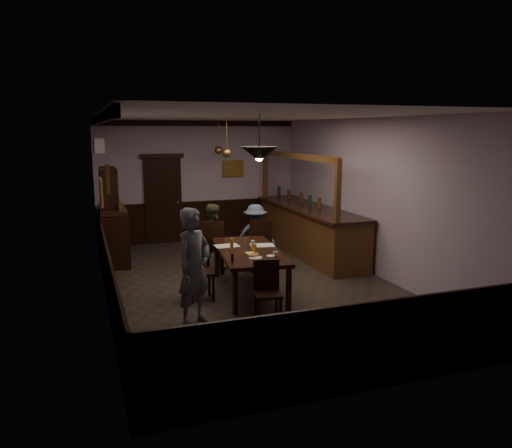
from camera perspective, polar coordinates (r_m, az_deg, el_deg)
name	(u,v)px	position (r m, az deg, el deg)	size (l,w,h in m)	color
room	(249,203)	(8.80, -0.77, 2.43)	(5.01, 8.01, 3.01)	#2D2621
dining_table	(249,253)	(8.55, -0.82, -3.38)	(1.26, 2.31, 0.75)	black
chair_far_left	(213,245)	(9.72, -4.98, -2.36)	(0.56, 0.56, 1.05)	black
chair_far_right	(259,243)	(9.87, 0.32, -2.17)	(0.46, 0.46, 1.04)	black
chair_near	(267,288)	(7.36, 1.30, -7.33)	(0.45, 0.45, 0.89)	black
chair_side	(196,269)	(8.26, -6.88, -5.09)	(0.44, 0.44, 0.96)	black
person_standing	(194,267)	(7.16, -7.09, -4.88)	(0.62, 0.41, 1.70)	slate
person_seated_left	(211,237)	(9.97, -5.13, -1.47)	(0.65, 0.51, 1.34)	#474D2E
person_seated_right	(255,236)	(10.13, -0.07, -1.37)	(0.84, 0.48, 1.30)	#4E566F
newspaper_left	(227,246)	(8.81, -3.36, -2.51)	(0.42, 0.30, 0.01)	silver
newspaper_right	(262,245)	(8.84, 0.71, -2.44)	(0.42, 0.30, 0.01)	silver
napkin	(250,253)	(8.32, -0.67, -3.31)	(0.15, 0.15, 0.00)	#E6C554
saucer	(271,256)	(8.10, 1.74, -3.67)	(0.15, 0.15, 0.01)	white
coffee_cup	(275,254)	(8.06, 2.23, -3.43)	(0.08, 0.08, 0.07)	white
pastry_plate	(255,258)	(7.97, -0.07, -3.89)	(0.22, 0.22, 0.01)	white
pastry_ring_a	(252,255)	(8.02, -0.48, -3.60)	(0.13, 0.13, 0.04)	#C68C47
pastry_ring_b	(255,254)	(8.07, -0.17, -3.49)	(0.13, 0.13, 0.04)	#C68C47
soda_can	(255,248)	(8.43, -0.14, -2.71)	(0.07, 0.07, 0.12)	#FFAD15
beer_glass	(232,244)	(8.50, -2.79, -2.34)	(0.06, 0.06, 0.20)	#BF721E
water_glass	(253,245)	(8.57, -0.37, -2.39)	(0.06, 0.06, 0.15)	silver
pepper_mill	(232,258)	(7.72, -2.72, -3.90)	(0.04, 0.04, 0.14)	black
sideboard	(112,225)	(10.91, -16.08, -0.09)	(0.54, 1.52, 2.00)	black
bar_counter	(309,229)	(11.28, 6.04, -0.55)	(0.94, 4.05, 2.27)	#513115
door_back	(163,201)	(12.47, -10.55, 2.61)	(0.90, 0.06, 2.10)	black
ac_unit	(99,145)	(11.16, -17.54, 8.59)	(0.20, 0.85, 0.30)	white
picture_left_small	(107,179)	(6.69, -16.62, 4.98)	(0.04, 0.28, 0.36)	olive
picture_left_large	(101,192)	(9.12, -17.28, 3.51)	(0.04, 0.62, 0.48)	olive
picture_back	(233,168)	(12.79, -2.64, 6.36)	(0.55, 0.04, 0.42)	olive
pendant_iron	(259,154)	(7.52, 0.37, 8.00)	(0.56, 0.56, 0.70)	black
pendant_brass_mid	(227,153)	(10.41, -3.34, 8.11)	(0.20, 0.20, 0.81)	#BF8C3F
pendant_brass_far	(218,150)	(11.81, -4.31, 8.40)	(0.20, 0.20, 0.81)	#BF8C3F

